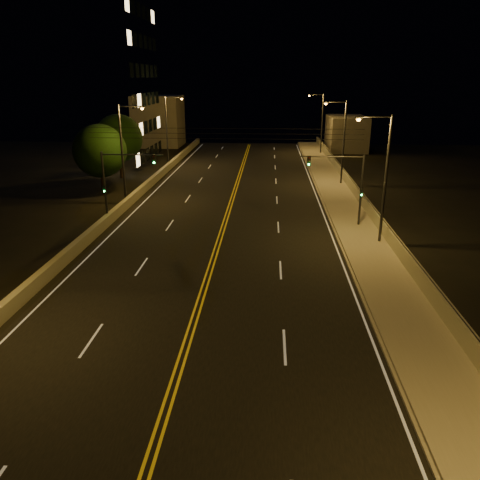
# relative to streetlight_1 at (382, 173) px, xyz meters

# --- Properties ---
(road) EXTENTS (18.00, 120.00, 0.02)m
(road) POSITION_rel_streetlight_1_xyz_m (-11.52, -4.70, -5.34)
(road) COLOR black
(road) RESTS_ON ground
(sidewalk) EXTENTS (3.60, 120.00, 0.30)m
(sidewalk) POSITION_rel_streetlight_1_xyz_m (-0.72, -4.70, -5.20)
(sidewalk) COLOR gray
(sidewalk) RESTS_ON ground
(curb) EXTENTS (0.14, 120.00, 0.15)m
(curb) POSITION_rel_streetlight_1_xyz_m (-2.59, -4.70, -5.27)
(curb) COLOR gray
(curb) RESTS_ON ground
(parapet_wall) EXTENTS (0.30, 120.00, 1.00)m
(parapet_wall) POSITION_rel_streetlight_1_xyz_m (0.93, -4.70, -4.55)
(parapet_wall) COLOR gray
(parapet_wall) RESTS_ON sidewalk
(jersey_barrier) EXTENTS (0.45, 120.00, 0.87)m
(jersey_barrier) POSITION_rel_streetlight_1_xyz_m (-21.17, -4.70, -4.91)
(jersey_barrier) COLOR gray
(jersey_barrier) RESTS_ON ground
(distant_building_right) EXTENTS (6.00, 10.00, 5.52)m
(distant_building_right) POSITION_rel_streetlight_1_xyz_m (4.98, 48.14, -2.59)
(distant_building_right) COLOR slate
(distant_building_right) RESTS_ON ground
(distant_building_left) EXTENTS (8.00, 8.00, 8.63)m
(distant_building_left) POSITION_rel_streetlight_1_xyz_m (-27.52, 51.10, -1.03)
(distant_building_left) COLOR slate
(distant_building_left) RESTS_ON ground
(parapet_rail) EXTENTS (0.06, 120.00, 0.06)m
(parapet_rail) POSITION_rel_streetlight_1_xyz_m (0.93, -4.70, -4.02)
(parapet_rail) COLOR black
(parapet_rail) RESTS_ON parapet_wall
(lane_markings) EXTENTS (17.32, 116.00, 0.00)m
(lane_markings) POSITION_rel_streetlight_1_xyz_m (-11.52, -4.77, -5.33)
(lane_markings) COLOR silver
(lane_markings) RESTS_ON road
(streetlight_1) EXTENTS (2.55, 0.28, 9.27)m
(streetlight_1) POSITION_rel_streetlight_1_xyz_m (0.00, 0.00, 0.00)
(streetlight_1) COLOR #2D2D33
(streetlight_1) RESTS_ON ground
(streetlight_2) EXTENTS (2.55, 0.28, 9.27)m
(streetlight_2) POSITION_rel_streetlight_1_xyz_m (0.00, 19.89, 0.00)
(streetlight_2) COLOR #2D2D33
(streetlight_2) RESTS_ON ground
(streetlight_3) EXTENTS (2.55, 0.28, 9.27)m
(streetlight_3) POSITION_rel_streetlight_1_xyz_m (0.00, 42.62, 0.00)
(streetlight_3) COLOR #2D2D33
(streetlight_3) RESTS_ON ground
(streetlight_5) EXTENTS (2.55, 0.28, 9.27)m
(streetlight_5) POSITION_rel_streetlight_1_xyz_m (-21.45, 10.65, 0.00)
(streetlight_5) COLOR #2D2D33
(streetlight_5) RESTS_ON ground
(streetlight_6) EXTENTS (2.55, 0.28, 9.27)m
(streetlight_6) POSITION_rel_streetlight_1_xyz_m (-21.45, 30.72, 0.00)
(streetlight_6) COLOR #2D2D33
(streetlight_6) RESTS_ON ground
(traffic_signal_right) EXTENTS (5.11, 0.31, 5.98)m
(traffic_signal_right) POSITION_rel_streetlight_1_xyz_m (-1.54, 4.06, -1.56)
(traffic_signal_right) COLOR #2D2D33
(traffic_signal_right) RESTS_ON ground
(traffic_signal_left) EXTENTS (5.11, 0.31, 5.98)m
(traffic_signal_left) POSITION_rel_streetlight_1_xyz_m (-20.31, 4.06, -1.56)
(traffic_signal_left) COLOR #2D2D33
(traffic_signal_left) RESTS_ON ground
(overhead_wires) EXTENTS (22.00, 0.03, 0.83)m
(overhead_wires) POSITION_rel_streetlight_1_xyz_m (-11.52, 4.80, 2.05)
(overhead_wires) COLOR black
(building_tower) EXTENTS (24.00, 15.00, 29.45)m
(building_tower) POSITION_rel_streetlight_1_xyz_m (-35.98, 29.77, 8.80)
(building_tower) COLOR slate
(building_tower) RESTS_ON ground
(tree_0) EXTENTS (5.36, 5.36, 7.26)m
(tree_0) POSITION_rel_streetlight_1_xyz_m (-25.01, 13.83, -0.77)
(tree_0) COLOR black
(tree_0) RESTS_ON ground
(tree_1) EXTENTS (5.60, 5.60, 7.58)m
(tree_1) POSITION_rel_streetlight_1_xyz_m (-25.78, 22.60, -0.57)
(tree_1) COLOR black
(tree_1) RESTS_ON ground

